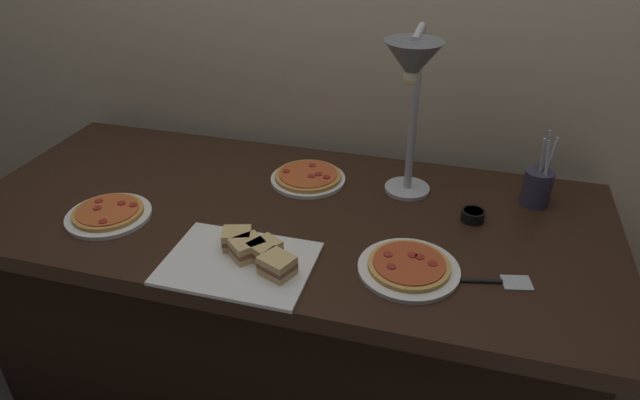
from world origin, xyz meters
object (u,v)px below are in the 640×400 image
sauce_cup_near (473,215)px  serving_spatula (500,282)px  sandwich_platter (247,257)px  heat_lamp (412,79)px  pizza_plate_raised_stand (308,177)px  pizza_plate_center (109,214)px  utensil_holder (538,186)px  pizza_plate_front (409,267)px

sauce_cup_near → serving_spatula: (0.08, -0.27, -0.01)m
sandwich_platter → sauce_cup_near: sandwich_platter is taller
heat_lamp → serving_spatula: (0.28, -0.27, -0.40)m
pizza_plate_raised_stand → sandwich_platter: bearing=-92.8°
sauce_cup_near → pizza_plate_center: bearing=-165.2°
utensil_holder → serving_spatula: (-0.10, -0.42, -0.06)m
pizza_plate_front → pizza_plate_raised_stand: same height
utensil_holder → serving_spatula: 0.43m
pizza_plate_raised_stand → sauce_cup_near: sauce_cup_near is taller
pizza_plate_front → serving_spatula: size_ratio=1.48×
pizza_plate_center → sauce_cup_near: bearing=14.8°
pizza_plate_center → pizza_plate_front: bearing=-1.1°
pizza_plate_front → pizza_plate_center: size_ratio=1.06×
pizza_plate_raised_stand → sandwich_platter: size_ratio=0.64×
sauce_cup_near → serving_spatula: 0.28m
pizza_plate_raised_stand → sauce_cup_near: bearing=-10.5°
heat_lamp → pizza_plate_front: bearing=-77.7°
pizza_plate_center → serving_spatula: (1.09, -0.00, -0.01)m
heat_lamp → serving_spatula: 0.56m
pizza_plate_center → utensil_holder: size_ratio=1.04×
pizza_plate_front → serving_spatula: (0.22, 0.01, -0.01)m
pizza_plate_center → pizza_plate_raised_stand: bearing=36.6°
pizza_plate_front → sandwich_platter: size_ratio=0.68×
sandwich_platter → serving_spatula: (0.62, 0.09, -0.02)m
serving_spatula → pizza_plate_center: bearing=179.8°
pizza_plate_front → sauce_cup_near: sauce_cup_near is taller
pizza_plate_center → heat_lamp: bearing=18.1°
sandwich_platter → serving_spatula: size_ratio=2.17×
heat_lamp → pizza_plate_raised_stand: (-0.32, 0.10, -0.39)m
heat_lamp → pizza_plate_raised_stand: bearing=162.2°
pizza_plate_raised_stand → serving_spatula: size_ratio=1.39×
pizza_plate_center → serving_spatula: bearing=-0.2°
heat_lamp → pizza_plate_raised_stand: 0.51m
heat_lamp → sandwich_platter: heat_lamp is taller
pizza_plate_raised_stand → utensil_holder: size_ratio=1.04×
heat_lamp → sauce_cup_near: 0.44m
pizza_plate_front → sandwich_platter: bearing=-168.7°
sandwich_platter → sauce_cup_near: size_ratio=5.62×
sandwich_platter → utensil_holder: utensil_holder is taller
heat_lamp → sandwich_platter: bearing=-133.3°
heat_lamp → utensil_holder: heat_lamp is taller
utensil_holder → pizza_plate_raised_stand: bearing=-176.1°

